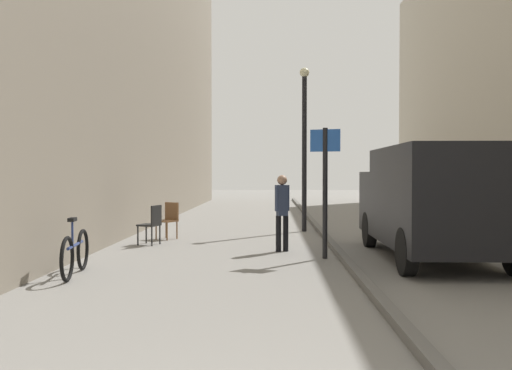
{
  "coord_description": "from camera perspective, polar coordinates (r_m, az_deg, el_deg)",
  "views": [
    {
      "loc": [
        0.17,
        -2.03,
        1.71
      ],
      "look_at": [
        -0.24,
        12.72,
        1.37
      ],
      "focal_mm": 37.75,
      "sensor_mm": 36.0,
      "label": 1
    }
  ],
  "objects": [
    {
      "name": "bicycle_leaning",
      "position": [
        9.47,
        -18.6,
        -6.82
      ],
      "size": [
        0.26,
        1.77,
        0.98
      ],
      "rotation": [
        0.0,
        0.0,
        0.12
      ],
      "color": "black",
      "rests_on": "ground_plane"
    },
    {
      "name": "cafe_chair_near_window",
      "position": [
        12.99,
        -10.95,
        -3.86
      ],
      "size": [
        0.55,
        0.55,
        0.94
      ],
      "rotation": [
        0.0,
        0.0,
        1.26
      ],
      "color": "black",
      "rests_on": "ground_plane"
    },
    {
      "name": "street_sign_post",
      "position": [
        10.77,
        7.33,
        0.43
      ],
      "size": [
        0.58,
        0.2,
        2.6
      ],
      "rotation": [
        0.0,
        0.0,
        2.85
      ],
      "color": "black",
      "rests_on": "ground_plane"
    },
    {
      "name": "ground_plane",
      "position": [
        14.13,
        0.91,
        -5.64
      ],
      "size": [
        80.0,
        80.0,
        0.0
      ],
      "primitive_type": "plane",
      "color": "gray"
    },
    {
      "name": "delivery_van",
      "position": [
        11.12,
        18.13,
        -1.43
      ],
      "size": [
        2.04,
        5.07,
        2.19
      ],
      "rotation": [
        0.0,
        0.0,
        -0.01
      ],
      "color": "black",
      "rests_on": "ground_plane"
    },
    {
      "name": "pedestrian_main_foreground",
      "position": [
        11.67,
        2.79,
        -2.39
      ],
      "size": [
        0.32,
        0.24,
        1.66
      ],
      "rotation": [
        0.0,
        0.0,
        3.45
      ],
      "color": "black",
      "rests_on": "ground_plane"
    },
    {
      "name": "lamp_post",
      "position": [
        15.75,
        5.15,
        4.99
      ],
      "size": [
        0.28,
        0.28,
        4.76
      ],
      "color": "black",
      "rests_on": "ground_plane"
    },
    {
      "name": "cafe_chair_by_doorway",
      "position": [
        14.09,
        -9.22,
        -3.45
      ],
      "size": [
        0.6,
        0.6,
        0.94
      ],
      "rotation": [
        0.0,
        0.0,
        2.6
      ],
      "color": "brown",
      "rests_on": "ground_plane"
    },
    {
      "name": "kerb_strip",
      "position": [
        14.19,
        7.33,
        -5.38
      ],
      "size": [
        0.16,
        40.0,
        0.12
      ],
      "primitive_type": "cube",
      "color": "#615F5B",
      "rests_on": "ground_plane"
    }
  ]
}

